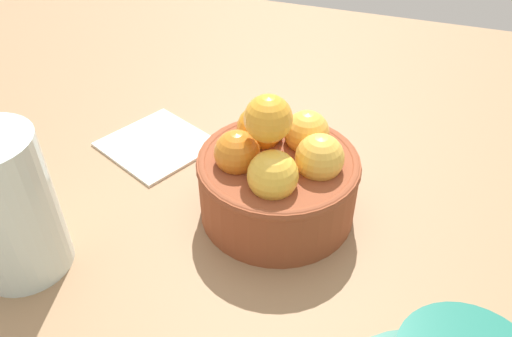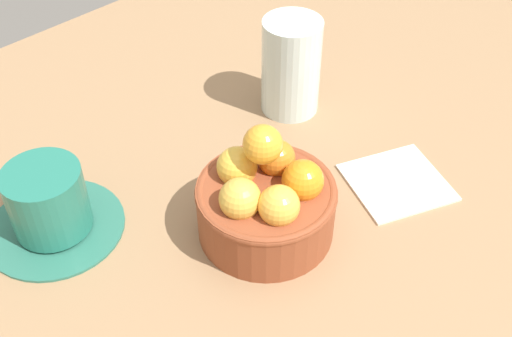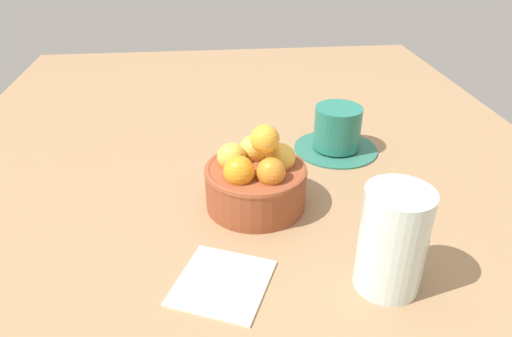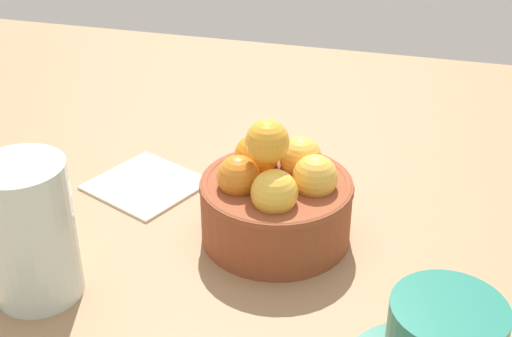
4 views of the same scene
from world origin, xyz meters
The scene contains 4 objects.
ground_plane centered at (0.00, 0.00, -2.16)cm, with size 155.70×101.13×4.32cm, color #997551.
terracotta_bowl centered at (-0.01, -0.03, 4.20)cm, with size 13.78×13.78×12.21cm.
water_glass centered at (-16.85, -12.56, 5.96)cm, with size 7.08×7.08×11.93cm, color silver.
folded_napkin centered at (-15.07, 5.25, 0.30)cm, with size 10.08×9.66×0.60cm, color white.
Camera 1 is at (9.38, -31.17, 30.53)cm, focal length 34.62 mm.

